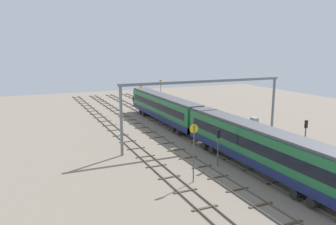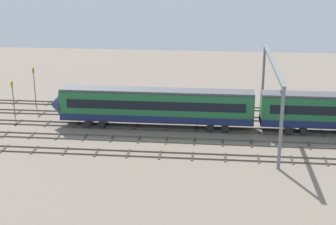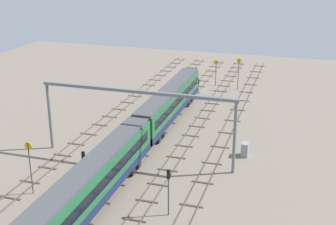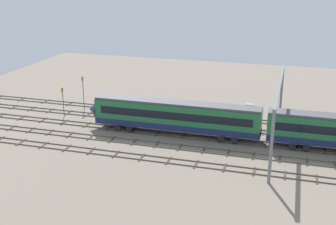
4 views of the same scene
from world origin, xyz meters
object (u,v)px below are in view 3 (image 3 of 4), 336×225
Objects in this scene: speed_sign_mid_trackside at (30,162)px; signal_light_trackside_approach at (84,164)px; train at (142,132)px; signal_light_trackside_departure at (169,186)px; overhead_gantry at (136,106)px; speed_sign_far_trackside at (239,70)px; relay_cabinet at (245,149)px; speed_sign_near_foreground at (216,69)px.

speed_sign_mid_trackside is 5.44m from signal_light_trackside_approach.
signal_light_trackside_departure is (-12.60, -7.32, 0.48)m from train.
speed_sign_mid_trackside is at bearing 144.94° from overhead_gantry.
overhead_gantry reaches higher than signal_light_trackside_approach.
overhead_gantry is 5.72× the size of signal_light_trackside_approach.
signal_light_trackside_departure is (-42.66, -0.10, -0.47)m from speed_sign_far_trackside.
signal_light_trackside_departure reaches higher than relay_cabinet.
overhead_gantry is at bearing -175.19° from train.
speed_sign_near_foreground is at bearing -7.75° from signal_light_trackside_approach.
speed_sign_far_trackside is 42.66m from signal_light_trackside_departure.
speed_sign_mid_trackside is at bearing 150.32° from train.
speed_sign_near_foreground is 1.00× the size of signal_light_trackside_departure.
speed_sign_near_foreground is 30.40m from relay_cabinet.
relay_cabinet is (2.69, -12.38, -1.80)m from train.
speed_sign_mid_trackside is (-44.34, 10.21, 0.60)m from speed_sign_near_foreground.
overhead_gantry is 4.95× the size of speed_sign_near_foreground.
speed_sign_mid_trackside reaches higher than signal_light_trackside_approach.
speed_sign_far_trackside is 41.34m from signal_light_trackside_approach.
train is at bearing 102.27° from relay_cabinet.
overhead_gantry is 14.43m from relay_cabinet.
speed_sign_near_foreground reaches higher than signal_light_trackside_approach.
speed_sign_far_trackside is at bearing 10.68° from relay_cabinet.
speed_sign_mid_trackside is 3.36× the size of relay_cabinet.
signal_light_trackside_departure reaches higher than speed_sign_near_foreground.
speed_sign_far_trackside is 3.31× the size of relay_cabinet.
speed_sign_far_trackside is (42.92, -14.55, -0.06)m from speed_sign_mid_trackside.
signal_light_trackside_approach is 19.88m from relay_cabinet.
speed_sign_far_trackside reaches higher than signal_light_trackside_departure.
train is 4.72m from overhead_gantry.
signal_light_trackside_departure is (-2.55, -10.08, 0.40)m from signal_light_trackside_approach.
signal_light_trackside_departure is at bearing -179.87° from speed_sign_far_trackside.
relay_cabinet is (-27.37, -5.16, -2.74)m from speed_sign_far_trackside.
overhead_gantry is 33.96m from speed_sign_near_foreground.
speed_sign_far_trackside is (30.06, -7.22, 0.95)m from train.
relay_cabinet is at bearing -68.32° from overhead_gantry.
train is at bearing 30.15° from signal_light_trackside_departure.
speed_sign_far_trackside reaches higher than speed_sign_near_foreground.
speed_sign_far_trackside is (-1.42, -4.34, 0.54)m from speed_sign_near_foreground.
signal_light_trackside_approach is 2.41× the size of relay_cabinet.
overhead_gantry is at bearing -35.06° from speed_sign_mid_trackside.
speed_sign_near_foreground reaches higher than relay_cabinet.
relay_cabinet is (-28.79, -9.50, -2.20)m from speed_sign_near_foreground.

